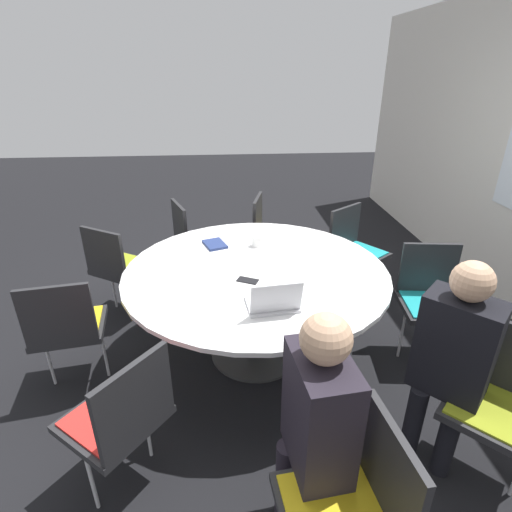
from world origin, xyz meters
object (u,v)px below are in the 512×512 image
Objects in this scene: chair_2 at (431,294)px; spiral_notebook at (215,244)px; chair_4 at (270,230)px; laptop at (274,302)px; chair_0 at (353,502)px; person_0 at (315,419)px; chair_5 at (193,236)px; cell_phone at (248,280)px; chair_8 at (121,413)px; chair_7 at (66,324)px; chair_6 at (118,263)px; chair_3 at (354,245)px; coffee_cup at (257,241)px; person_1 at (453,352)px; chair_1 at (500,395)px.

chair_2 is 1.68m from spiral_notebook.
laptop is at bearing 8.13° from chair_4.
chair_0 is 0.32m from person_0.
cell_phone is (1.35, 0.45, 0.22)m from chair_5.
chair_8 is at bearing -16.52° from spiral_notebook.
person_0 reaches higher than chair_4.
person_0 is 0.81m from laptop.
chair_5 is 1.61m from chair_7.
chair_6 is at bearing 26.54° from person_0.
chair_3 is 2.49m from chair_7.
chair_4 and chair_7 have the same top height.
laptop is at bearing -1.10° from person_0.
chair_6 reaches higher than coffee_cup.
chair_0 is at bearing 5.88° from coffee_cup.
person_1 reaches higher than chair_3.
chair_8 is at bearing -65.45° from chair_7.
chair_2 is 1.70m from chair_4.
chair_1 reaches higher than spiral_notebook.
chair_0 is 2.82m from chair_4.
chair_5 is at bearing -144.10° from coffee_cup.
chair_0 is 1.98m from chair_7.
chair_1 and chair_7 have the same top height.
person_0 is at bearing 3.07° from coffee_cup.
chair_1 and chair_5 have the same top height.
chair_5 is at bearing -10.24° from person_1.
chair_1 is 1.87m from coffee_cup.
chair_7 is at bearing 11.04° from chair_2.
person_1 is at bearing 51.43° from chair_3.
coffee_cup reaches higher than cell_phone.
chair_0 is 0.71× the size of person_0.
person_0 is (1.24, -1.15, 0.19)m from chair_2.
chair_0 is 3.50× the size of spiral_notebook.
chair_8 is (2.31, -0.98, 0.00)m from chair_4.
cell_phone is (-0.36, -0.13, -0.05)m from laptop.
chair_5 is 3.50× the size of spiral_notebook.
chair_5 is at bearing -49.74° from chair_3.
chair_2 is 2.69× the size of laptop.
person_1 reaches higher than chair_8.
chair_6 is 1.00× the size of chair_8.
coffee_cup is at bearing -12.64° from chair_3.
chair_6 is at bearing -68.28° from chair_5.
laptop reaches higher than chair_6.
chair_8 is at bearing 10.75° from chair_3.
cell_phone is at bearing -76.51° from laptop.
chair_7 is at bearing -17.80° from laptop.
chair_2 is 5.56× the size of cell_phone.
person_0 reaches higher than chair_8.
laptop is (-0.44, -0.87, 0.07)m from person_1.
chair_3 is at bearing -4.71° from chair_8.
chair_2 is 2.51m from chair_6.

